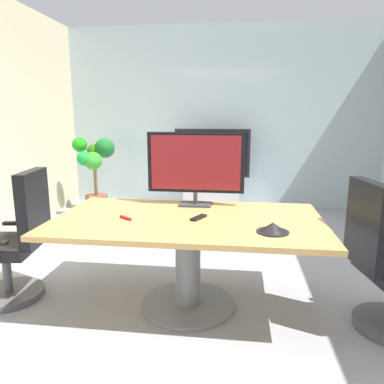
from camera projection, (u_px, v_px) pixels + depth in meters
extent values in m
plane|color=#99999E|center=(201.00, 298.00, 3.08)|extent=(7.67, 7.67, 0.00)
cube|color=#9EB2B7|center=(222.00, 118.00, 6.01)|extent=(5.25, 0.10, 2.95)
cube|color=#B2894C|center=(188.00, 220.00, 2.81)|extent=(2.06, 1.16, 0.04)
cylinder|color=slate|center=(188.00, 265.00, 2.88)|extent=(0.20, 0.20, 0.71)
cylinder|color=slate|center=(188.00, 304.00, 2.95)|extent=(0.76, 0.76, 0.03)
cylinder|color=#4C4C51|center=(10.00, 294.00, 3.08)|extent=(0.56, 0.56, 0.06)
cylinder|color=#4C4C51|center=(7.00, 271.00, 3.04)|extent=(0.07, 0.07, 0.36)
cube|color=black|center=(4.00, 246.00, 2.99)|extent=(0.55, 0.55, 0.10)
cube|color=black|center=(34.00, 207.00, 2.93)|extent=(0.16, 0.46, 0.60)
cube|color=black|center=(19.00, 223.00, 3.22)|extent=(0.28, 0.09, 0.03)
cube|color=black|center=(367.00, 225.00, 2.46)|extent=(0.16, 0.46, 0.60)
cube|color=black|center=(380.00, 241.00, 2.77)|extent=(0.28, 0.09, 0.03)
cube|color=#333338|center=(195.00, 204.00, 3.19)|extent=(0.28, 0.18, 0.02)
cylinder|color=#333338|center=(195.00, 198.00, 3.17)|extent=(0.04, 0.04, 0.10)
cube|color=black|center=(196.00, 163.00, 3.12)|extent=(0.84, 0.04, 0.52)
cube|color=maroon|center=(195.00, 163.00, 3.10)|extent=(0.77, 0.01, 0.47)
cube|color=#B7BABC|center=(212.00, 193.00, 5.94)|extent=(0.90, 0.36, 0.55)
cube|color=black|center=(212.00, 153.00, 5.78)|extent=(1.20, 0.06, 0.76)
cube|color=black|center=(212.00, 153.00, 5.75)|extent=(1.12, 0.01, 0.69)
cylinder|color=brown|center=(97.00, 204.00, 5.68)|extent=(0.34, 0.34, 0.30)
cylinder|color=brown|center=(96.00, 181.00, 5.60)|extent=(0.05, 0.05, 0.44)
sphere|color=#1C6829|center=(105.00, 147.00, 5.51)|extent=(0.26, 0.26, 0.26)
sphere|color=#205E2E|center=(105.00, 148.00, 5.67)|extent=(0.31, 0.31, 0.31)
sphere|color=#2E6B15|center=(95.00, 152.00, 5.70)|extent=(0.25, 0.25, 0.25)
sphere|color=#20911B|center=(80.00, 144.00, 5.48)|extent=(0.23, 0.23, 0.23)
sphere|color=green|center=(84.00, 158.00, 5.31)|extent=(0.22, 0.22, 0.22)
sphere|color=green|center=(93.00, 161.00, 5.34)|extent=(0.27, 0.27, 0.27)
cone|color=black|center=(273.00, 227.00, 2.44)|extent=(0.19, 0.19, 0.07)
cylinder|color=black|center=(273.00, 232.00, 2.45)|extent=(0.22, 0.22, 0.01)
cube|color=black|center=(199.00, 218.00, 2.77)|extent=(0.12, 0.17, 0.02)
cube|color=red|center=(126.00, 218.00, 2.76)|extent=(0.12, 0.09, 0.02)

